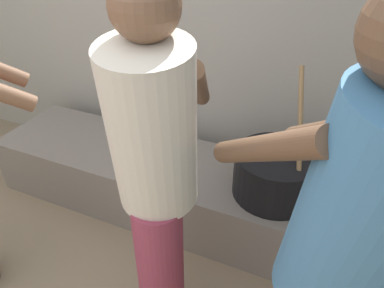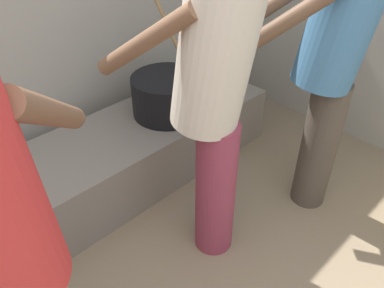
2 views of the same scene
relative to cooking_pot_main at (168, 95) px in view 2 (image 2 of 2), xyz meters
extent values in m
cube|color=slate|center=(-0.57, 0.03, -0.32)|extent=(2.52, 0.60, 0.38)
cylinder|color=black|center=(0.00, 0.00, 0.00)|extent=(0.45, 0.45, 0.25)
cylinder|color=#937047|center=(0.08, 0.00, 0.32)|extent=(0.13, 0.24, 0.51)
cylinder|color=brown|center=(-1.06, -0.79, 0.67)|extent=(0.36, 0.42, 0.37)
cylinder|color=#4C4238|center=(0.35, -0.88, -0.12)|extent=(0.20, 0.20, 0.79)
cylinder|color=teal|center=(0.33, -0.86, 0.60)|extent=(0.49, 0.49, 0.67)
cylinder|color=brown|center=(0.06, -0.79, 0.67)|extent=(0.39, 0.39, 0.37)
cylinder|color=#8C3347|center=(-0.32, -0.71, -0.13)|extent=(0.20, 0.20, 0.76)
cylinder|color=beige|center=(-0.33, -0.68, 0.56)|extent=(0.41, 0.46, 0.65)
cylinder|color=brown|center=(-0.27, -0.42, 0.63)|extent=(0.21, 0.46, 0.36)
cylinder|color=brown|center=(-0.53, -0.50, 0.63)|extent=(0.21, 0.46, 0.36)
camera|label=1|loc=(0.21, -1.58, 1.20)|focal=34.17mm
camera|label=2|loc=(-1.39, -1.63, 1.17)|focal=36.03mm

